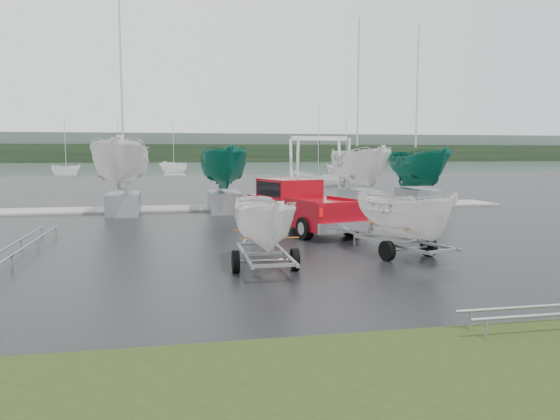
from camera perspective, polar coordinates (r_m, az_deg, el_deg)
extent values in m
plane|color=black|center=(18.71, 2.48, -3.74)|extent=(120.00, 120.00, 0.00)
plane|color=gray|center=(118.03, -9.26, 4.38)|extent=(300.00, 300.00, 0.00)
plane|color=black|center=(8.79, 20.61, -15.47)|extent=(40.00, 40.00, 0.00)
cube|color=gray|center=(31.37, -3.21, 0.29)|extent=(30.00, 3.00, 0.12)
cube|color=black|center=(187.95, -10.09, 5.86)|extent=(300.00, 8.00, 6.00)
cube|color=#4C5651|center=(195.96, -10.15, 6.44)|extent=(300.00, 6.00, 10.00)
cube|color=maroon|center=(22.06, 2.28, -0.05)|extent=(3.69, 6.44, 1.00)
cube|color=maroon|center=(22.96, 0.93, 2.17)|extent=(2.53, 2.86, 0.89)
cube|color=black|center=(22.95, 0.93, 2.30)|extent=(2.49, 2.61, 0.58)
cube|color=silver|center=(19.48, 6.78, -1.83)|extent=(2.09, 0.76, 0.37)
cylinder|color=black|center=(23.42, -2.26, -0.73)|extent=(0.53, 0.89, 0.84)
cylinder|color=black|center=(24.32, 2.01, -0.48)|extent=(0.53, 0.89, 0.84)
cylinder|color=black|center=(19.90, 2.61, -1.93)|extent=(0.53, 0.89, 0.84)
cylinder|color=black|center=(20.96, 7.35, -1.57)|extent=(0.53, 0.89, 0.84)
cube|color=gray|center=(16.62, 11.38, -3.52)|extent=(1.06, 3.48, 0.08)
cube|color=gray|center=(17.32, 14.23, -3.20)|extent=(1.06, 3.48, 0.08)
cylinder|color=gray|center=(16.84, 13.26, -3.95)|extent=(1.56, 0.51, 0.08)
cylinder|color=black|center=(16.34, 11.12, -4.21)|extent=(0.34, 0.63, 0.60)
cylinder|color=black|center=(17.37, 15.27, -3.71)|extent=(0.34, 0.63, 0.60)
imported|color=silver|center=(16.76, 13.00, 3.74)|extent=(1.92, 1.95, 4.11)
cube|color=orange|center=(17.50, 11.19, -1.22)|extent=(1.50, 0.46, 0.03)
cube|color=orange|center=(16.29, 14.69, -1.83)|extent=(1.50, 0.46, 0.03)
cube|color=gray|center=(14.72, -3.76, -4.64)|extent=(0.16, 3.60, 0.08)
cube|color=gray|center=(14.88, 0.47, -4.51)|extent=(0.16, 3.60, 0.08)
cylinder|color=gray|center=(14.62, -1.52, -5.30)|extent=(1.60, 0.11, 0.08)
cylinder|color=black|center=(14.52, -4.65, -5.39)|extent=(0.19, 0.60, 0.60)
cylinder|color=black|center=(14.76, 1.57, -5.19)|extent=(0.19, 0.60, 0.60)
imported|color=silver|center=(14.55, -1.66, 3.36)|extent=(1.54, 1.58, 4.01)
cube|color=orange|center=(15.48, -2.08, -2.04)|extent=(1.55, 0.08, 0.03)
cube|color=orange|center=(13.91, -1.15, -2.95)|extent=(1.55, 0.08, 0.03)
cylinder|color=silver|center=(30.94, 1.82, 3.84)|extent=(0.16, 0.58, 3.99)
cylinder|color=silver|center=(32.50, 1.18, 3.95)|extent=(0.16, 0.58, 3.99)
cylinder|color=silver|center=(31.76, 7.11, 3.85)|extent=(0.16, 0.58, 3.99)
cylinder|color=silver|center=(33.28, 6.24, 3.96)|extent=(0.16, 0.58, 3.99)
cube|color=silver|center=(32.08, 4.14, 7.48)|extent=(3.30, 0.25, 0.25)
cube|color=gray|center=(29.11, -15.98, 0.62)|extent=(1.60, 3.20, 1.10)
imported|color=silver|center=(29.04, -16.23, 8.98)|extent=(2.78, 2.85, 7.39)
cylinder|color=#B2B2B7|center=(29.81, -16.30, 14.05)|extent=(0.10, 0.10, 7.00)
cube|color=gray|center=(29.35, -5.84, 0.86)|extent=(1.60, 3.20, 1.10)
imported|color=#0D5E4A|center=(29.26, -5.92, 8.14)|extent=(2.39, 2.45, 6.35)
cube|color=gray|center=(30.81, 8.30, 1.07)|extent=(1.60, 3.20, 1.10)
imported|color=silver|center=(30.72, 8.40, 8.00)|extent=(2.38, 2.45, 6.34)
cylinder|color=#B2B2B7|center=(31.41, 8.17, 13.05)|extent=(0.10, 0.10, 7.00)
cube|color=gray|center=(32.50, 14.23, 1.20)|extent=(1.60, 3.20, 1.10)
imported|color=#0D5E4A|center=(32.41, 14.40, 7.58)|extent=(2.30, 2.37, 6.13)
cylinder|color=#B2B2B7|center=(33.07, 14.15, 12.43)|extent=(0.10, 0.10, 7.00)
cylinder|color=gray|center=(19.59, -24.02, -2.78)|extent=(0.06, 6.50, 0.06)
cylinder|color=gray|center=(19.71, -25.44, -2.80)|extent=(0.06, 6.50, 0.06)
imported|color=silver|center=(75.41, -16.44, 3.35)|extent=(3.27, 3.33, 7.44)
cylinder|color=#B2B2B7|center=(75.34, -16.53, 6.39)|extent=(0.08, 0.08, 8.00)
imported|color=silver|center=(53.76, 4.03, 2.61)|extent=(2.89, 2.86, 5.92)
cylinder|color=#B2B2B7|center=(53.67, 4.06, 6.88)|extent=(0.08, 0.08, 8.00)
imported|color=silver|center=(75.78, 6.89, 3.56)|extent=(3.52, 3.53, 6.58)
cylinder|color=#B2B2B7|center=(75.72, 6.93, 6.59)|extent=(0.08, 0.08, 8.00)
imported|color=silver|center=(83.91, -21.41, 3.43)|extent=(3.32, 3.32, 6.17)
cylinder|color=#B2B2B7|center=(83.85, -21.52, 6.16)|extent=(0.08, 0.08, 8.00)
imported|color=silver|center=(88.82, -11.02, 3.85)|extent=(3.75, 3.79, 7.40)
cylinder|color=#B2B2B7|center=(88.76, -11.07, 6.43)|extent=(0.08, 0.08, 8.00)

